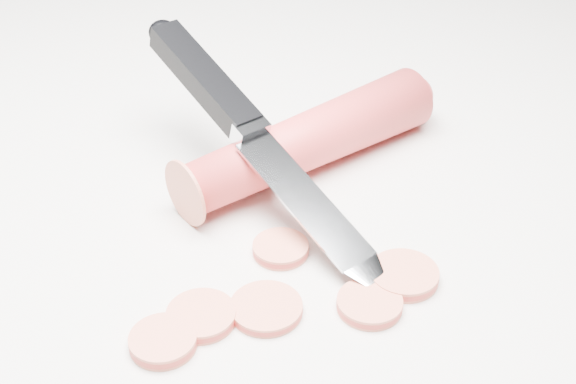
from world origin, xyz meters
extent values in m
plane|color=silver|center=(0.00, 0.00, 0.00)|extent=(2.40, 2.40, 0.00)
cylinder|color=red|center=(0.03, 0.06, 0.02)|extent=(0.18, 0.12, 0.04)
cylinder|color=#DB674C|center=(-0.06, -0.08, 0.00)|extent=(0.03, 0.03, 0.01)
cylinder|color=#DB674C|center=(0.04, -0.07, 0.00)|extent=(0.03, 0.03, 0.01)
cylinder|color=#DB674C|center=(-0.04, -0.06, 0.00)|extent=(0.04, 0.04, 0.01)
cylinder|color=#DB674C|center=(-0.01, -0.06, 0.00)|extent=(0.04, 0.04, 0.01)
cylinder|color=#DB674C|center=(0.06, -0.05, 0.00)|extent=(0.04, 0.04, 0.01)
cylinder|color=#DB674C|center=(0.00, -0.02, 0.00)|extent=(0.03, 0.03, 0.01)
camera|label=1|loc=(-0.04, -0.36, 0.29)|focal=50.00mm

